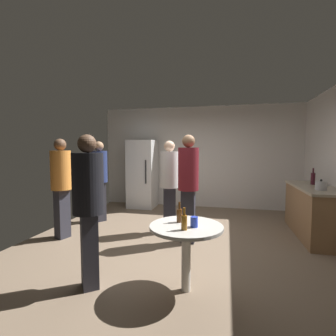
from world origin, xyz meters
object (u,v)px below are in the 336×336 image
kettle (321,186)px  foreground_table (186,235)px  person_in_navy_shirt (99,175)px  beer_bottle_brown (179,215)px  person_in_orange_shirt (61,180)px  wine_bottle_on_counter (313,178)px  plastic_cup_blue (194,222)px  person_in_black_shirt (88,199)px  person_in_maroon_shirt (188,180)px  beer_bottle_amber (184,222)px  person_in_white_shirt (169,179)px  refrigerator (142,174)px

kettle → foreground_table: bearing=-136.1°
kettle → person_in_navy_shirt: 4.18m
beer_bottle_brown → person_in_orange_shirt: (-2.29, 1.04, 0.20)m
wine_bottle_on_counter → person_in_orange_shirt: person_in_orange_shirt is taller
plastic_cup_blue → person_in_black_shirt: (-1.16, -0.14, 0.22)m
person_in_navy_shirt → person_in_orange_shirt: bearing=-59.5°
kettle → person_in_maroon_shirt: 2.14m
foreground_table → person_in_navy_shirt: size_ratio=0.46×
kettle → person_in_maroon_shirt: (-2.10, -0.41, 0.09)m
beer_bottle_amber → person_in_maroon_shirt: bearing=97.2°
kettle → person_in_white_shirt: size_ratio=0.14×
refrigerator → person_in_orange_shirt: size_ratio=1.03×
person_in_orange_shirt → refrigerator: bearing=94.2°
beer_bottle_brown → refrigerator: bearing=115.2°
wine_bottle_on_counter → person_in_navy_shirt: size_ratio=0.18×
person_in_black_shirt → wine_bottle_on_counter: bearing=2.9°
person_in_white_shirt → person_in_navy_shirt: size_ratio=0.99×
wine_bottle_on_counter → foreground_table: (-1.99, -2.50, -0.39)m
kettle → foreground_table: 2.67m
beer_bottle_amber → person_in_orange_shirt: 2.73m
beer_bottle_brown → foreground_table: bearing=-45.6°
beer_bottle_brown → plastic_cup_blue: bearing=-36.6°
kettle → person_in_black_shirt: 3.59m
kettle → beer_bottle_amber: size_ratio=1.06×
foreground_table → beer_bottle_brown: beer_bottle_brown is taller
wine_bottle_on_counter → beer_bottle_amber: bearing=-126.7°
foreground_table → person_in_white_shirt: bearing=108.3°
refrigerator → plastic_cup_blue: refrigerator is taller
person_in_navy_shirt → refrigerator: bearing=110.3°
refrigerator → beer_bottle_brown: size_ratio=7.83×
wine_bottle_on_counter → plastic_cup_blue: size_ratio=2.82×
person_in_white_shirt → kettle: bearing=71.8°
person_in_orange_shirt → person_in_navy_shirt: bearing=100.2°
foreground_table → kettle: bearing=43.9°
refrigerator → beer_bottle_amber: refrigerator is taller
beer_bottle_brown → person_in_black_shirt: bearing=-164.2°
wine_bottle_on_counter → person_in_black_shirt: bearing=-138.7°
person_in_black_shirt → plastic_cup_blue: bearing=-31.6°
kettle → person_in_orange_shirt: size_ratio=0.14×
plastic_cup_blue → beer_bottle_amber: bearing=-126.1°
beer_bottle_amber → person_in_maroon_shirt: 1.62m
beer_bottle_amber → person_in_maroon_shirt: size_ratio=0.13×
beer_bottle_brown → person_in_orange_shirt: bearing=155.5°
foreground_table → person_in_black_shirt: bearing=-170.5°
refrigerator → foreground_table: (1.80, -3.72, -0.27)m
beer_bottle_brown → person_in_black_shirt: (-0.97, -0.27, 0.19)m
foreground_table → person_in_orange_shirt: size_ratio=0.46×
refrigerator → kettle: 4.15m
plastic_cup_blue → person_in_navy_shirt: bearing=135.8°
beer_bottle_brown → beer_bottle_amber: bearing=-69.1°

